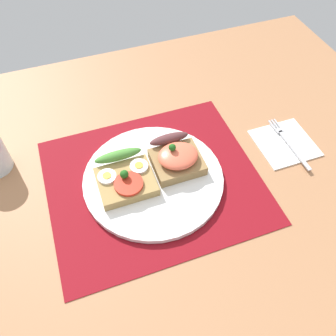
% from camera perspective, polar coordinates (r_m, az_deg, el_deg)
% --- Properties ---
extents(ground_plane, '(1.20, 0.90, 0.03)m').
position_cam_1_polar(ground_plane, '(0.69, -2.34, -2.92)').
color(ground_plane, '#A46F48').
extents(placemat, '(0.40, 0.35, 0.00)m').
position_cam_1_polar(placemat, '(0.68, -2.39, -2.06)').
color(placemat, maroon).
rests_on(placemat, ground_plane).
extents(plate, '(0.27, 0.27, 0.01)m').
position_cam_1_polar(plate, '(0.67, -2.41, -1.73)').
color(plate, white).
rests_on(plate, placemat).
extents(sandwich_egg_tomato, '(0.10, 0.10, 0.04)m').
position_cam_1_polar(sandwich_egg_tomato, '(0.66, -7.09, -1.37)').
color(sandwich_egg_tomato, '#A4844B').
rests_on(sandwich_egg_tomato, plate).
extents(sandwich_salmon, '(0.09, 0.10, 0.06)m').
position_cam_1_polar(sandwich_salmon, '(0.67, 1.40, 1.77)').
color(sandwich_salmon, olive).
rests_on(sandwich_salmon, plate).
extents(napkin, '(0.12, 0.11, 0.01)m').
position_cam_1_polar(napkin, '(0.78, 18.68, 3.71)').
color(napkin, white).
rests_on(napkin, ground_plane).
extents(fork, '(0.02, 0.15, 0.00)m').
position_cam_1_polar(fork, '(0.78, 19.02, 4.05)').
color(fork, '#B7B7BC').
rests_on(fork, napkin).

